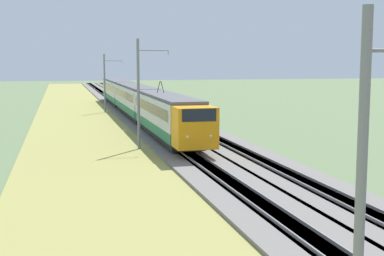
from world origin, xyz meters
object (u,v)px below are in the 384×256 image
object	(u,v)px
passenger_train	(135,98)
catenary_mast_near	(363,197)
catenary_mast_mid	(139,93)
catenary_mast_far	(105,83)

from	to	relation	value
passenger_train	catenary_mast_near	world-z (taller)	catenary_mast_near
catenary_mast_near	passenger_train	bearing A→B (deg)	-3.07
catenary_mast_mid	catenary_mast_far	xyz separation A→B (m)	(31.88, -0.01, -0.37)
passenger_train	catenary_mast_near	distance (m)	56.41
catenary_mast_mid	catenary_mast_far	bearing A→B (deg)	-0.01
passenger_train	catenary_mast_far	world-z (taller)	catenary_mast_far
passenger_train	catenary_mast_mid	distance (m)	24.69
catenary_mast_near	catenary_mast_far	distance (m)	63.76
catenary_mast_near	catenary_mast_mid	size ratio (longest dim) A/B	0.92
catenary_mast_near	catenary_mast_mid	xyz separation A→B (m)	(31.88, 0.00, 0.34)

